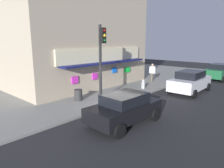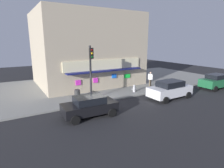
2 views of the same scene
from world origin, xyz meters
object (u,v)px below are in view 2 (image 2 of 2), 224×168
object	(u,v)px
pedestrian	(150,78)
parked_car_white	(170,89)
trash_can	(77,93)
fire_hydrant	(134,88)
parked_car_black	(90,106)
traffic_light	(91,66)
parked_car_green	(216,81)

from	to	relation	value
pedestrian	parked_car_white	size ratio (longest dim) A/B	0.39
trash_can	parked_car_white	world-z (taller)	parked_car_white
fire_hydrant	parked_car_black	distance (m)	7.44
traffic_light	fire_hydrant	bearing A→B (deg)	0.80
traffic_light	parked_car_black	distance (m)	4.42
parked_car_black	parked_car_green	xyz separation A→B (m)	(16.08, 0.02, 0.08)
parked_car_white	fire_hydrant	bearing A→B (deg)	119.65
trash_can	parked_car_black	distance (m)	4.64
traffic_light	parked_car_white	size ratio (longest dim) A/B	1.10
traffic_light	parked_car_green	xyz separation A→B (m)	(14.44, -3.23, -2.43)
traffic_light	trash_can	distance (m)	3.23
fire_hydrant	trash_can	size ratio (longest dim) A/B	1.04
parked_car_black	parked_car_white	xyz separation A→B (m)	(8.49, 0.09, 0.09)
trash_can	traffic_light	bearing A→B (deg)	-54.82
parked_car_white	pedestrian	bearing A→B (deg)	71.86
parked_car_white	parked_car_green	distance (m)	7.59
fire_hydrant	parked_car_white	world-z (taller)	parked_car_white
trash_can	pedestrian	size ratio (longest dim) A/B	0.43
pedestrian	parked_car_white	bearing A→B (deg)	-108.14
trash_can	parked_car_green	xyz separation A→B (m)	(15.37, -4.55, 0.37)
parked_car_black	parked_car_white	world-z (taller)	parked_car_white
traffic_light	parked_car_white	distance (m)	7.92
pedestrian	parked_car_green	distance (m)	7.59
trash_can	parked_car_green	distance (m)	16.03
traffic_light	trash_can	size ratio (longest dim) A/B	6.58
pedestrian	parked_car_white	distance (m)	4.61
parked_car_black	fire_hydrant	bearing A→B (deg)	26.56
traffic_light	parked_car_black	world-z (taller)	traffic_light
fire_hydrant	pedestrian	size ratio (longest dim) A/B	0.45
trash_can	parked_car_green	world-z (taller)	parked_car_green
traffic_light	parked_car_white	xyz separation A→B (m)	(6.85, -3.17, -2.41)
fire_hydrant	parked_car_black	bearing A→B (deg)	-153.44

